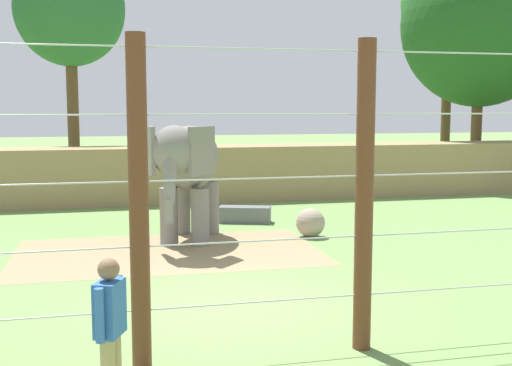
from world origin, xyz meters
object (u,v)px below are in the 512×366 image
object	(u,v)px
enrichment_ball	(311,223)
zookeeper	(110,331)
elephant	(187,164)
feed_trough	(245,215)

from	to	relation	value
enrichment_ball	zookeeper	distance (m)	9.66
elephant	enrichment_ball	size ratio (longest dim) A/B	5.09
zookeeper	feed_trough	xyz separation A→B (m)	(3.72, 10.64, -0.71)
elephant	enrichment_ball	bearing A→B (deg)	-3.01
zookeeper	enrichment_ball	bearing A→B (deg)	59.79
enrichment_ball	feed_trough	world-z (taller)	enrichment_ball
feed_trough	elephant	bearing A→B (deg)	-130.47
enrichment_ball	zookeeper	world-z (taller)	zookeeper
elephant	feed_trough	distance (m)	3.26
feed_trough	enrichment_ball	bearing A→B (deg)	-63.99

